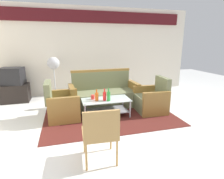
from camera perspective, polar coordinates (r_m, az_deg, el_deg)
The scene contains 15 objects.
ground_plane at distance 3.61m, azimuth 4.90°, elevation -12.91°, with size 14.00×14.00×0.00m, color white.
wall_back at distance 6.16m, azimuth -4.73°, elevation 12.78°, with size 6.52×0.19×2.80m.
rug at distance 4.31m, azimuth -0.82°, elevation -8.03°, with size 2.97×2.07×0.01m, color #511E19.
couch at distance 4.80m, azimuth -2.63°, elevation -1.75°, with size 1.83×0.82×0.96m.
armchair_left at distance 4.18m, azimuth -15.60°, elevation -5.19°, with size 0.71×0.77×0.85m.
armchair_right at distance 4.55m, azimuth 12.51°, elevation -3.37°, with size 0.73×0.79×0.85m.
coffee_table at distance 4.18m, azimuth -2.01°, elevation -4.87°, with size 1.10×0.60×0.40m.
bottle_green at distance 3.97m, azimuth -1.10°, elevation -2.11°, with size 0.08×0.08×0.29m.
bottle_red at distance 4.02m, azimuth -2.40°, elevation -2.06°, with size 0.07×0.07×0.27m.
bottle_orange at distance 4.01m, azimuth -4.90°, elevation -2.23°, with size 0.08×0.08×0.25m.
cup at distance 4.14m, azimuth -6.17°, elevation -2.41°, with size 0.08×0.08×0.10m, color red.
tv_stand at distance 5.90m, azimuth -28.69°, elevation -1.00°, with size 0.80×0.50×0.52m, color black.
television at distance 5.81m, azimuth -29.28°, elevation 3.77°, with size 0.67×0.54×0.48m.
pedestal_fan at distance 5.65m, azimuth -18.16°, elevation 7.25°, with size 0.36×0.36×1.27m.
wicker_chair at distance 2.51m, azimuth -3.77°, elevation -13.15°, with size 0.50×0.50×0.84m.
Camera 1 is at (-1.12, -3.00, 1.66)m, focal length 28.64 mm.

